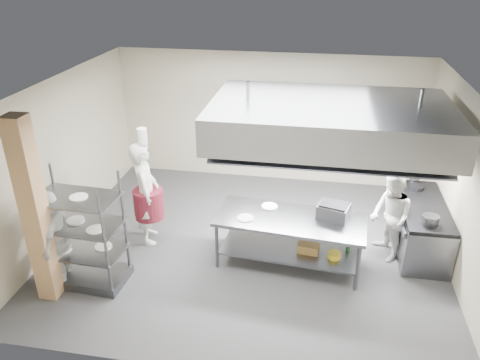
% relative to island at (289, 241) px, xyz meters
% --- Properties ---
extents(floor, '(7.00, 7.00, 0.00)m').
position_rel_island_xyz_m(floor, '(-0.77, 0.41, -0.46)').
color(floor, '#38383A').
rests_on(floor, ground).
extents(ceiling, '(7.00, 7.00, 0.00)m').
position_rel_island_xyz_m(ceiling, '(-0.77, 0.41, 2.54)').
color(ceiling, silver).
rests_on(ceiling, wall_back).
extents(wall_back, '(7.00, 0.00, 7.00)m').
position_rel_island_xyz_m(wall_back, '(-0.77, 3.41, 1.04)').
color(wall_back, '#AEA48A').
rests_on(wall_back, ground).
extents(wall_left, '(0.00, 6.00, 6.00)m').
position_rel_island_xyz_m(wall_left, '(-4.27, 0.41, 1.04)').
color(wall_left, '#AEA48A').
rests_on(wall_left, ground).
extents(wall_right, '(0.00, 6.00, 6.00)m').
position_rel_island_xyz_m(wall_right, '(2.73, 0.41, 1.04)').
color(wall_right, '#AEA48A').
rests_on(wall_right, ground).
extents(column, '(0.30, 0.30, 3.00)m').
position_rel_island_xyz_m(column, '(-3.67, -1.49, 1.04)').
color(column, tan).
rests_on(column, floor).
extents(exhaust_hood, '(4.00, 2.50, 0.60)m').
position_rel_island_xyz_m(exhaust_hood, '(0.53, 0.81, 1.94)').
color(exhaust_hood, slate).
rests_on(exhaust_hood, ceiling).
extents(hood_strip_a, '(1.60, 0.12, 0.04)m').
position_rel_island_xyz_m(hood_strip_a, '(-0.37, 0.81, 1.62)').
color(hood_strip_a, white).
rests_on(hood_strip_a, exhaust_hood).
extents(hood_strip_b, '(1.60, 0.12, 0.04)m').
position_rel_island_xyz_m(hood_strip_b, '(1.43, 0.81, 1.62)').
color(hood_strip_b, white).
rests_on(hood_strip_b, exhaust_hood).
extents(wall_shelf, '(1.50, 0.28, 0.04)m').
position_rel_island_xyz_m(wall_shelf, '(1.03, 3.25, 1.04)').
color(wall_shelf, slate).
rests_on(wall_shelf, wall_back).
extents(island, '(2.60, 1.28, 0.91)m').
position_rel_island_xyz_m(island, '(0.00, 0.00, 0.00)').
color(island, gray).
rests_on(island, floor).
extents(island_worktop, '(2.60, 1.28, 0.06)m').
position_rel_island_xyz_m(island_worktop, '(0.00, 0.00, 0.42)').
color(island_worktop, slate).
rests_on(island_worktop, island).
extents(island_undershelf, '(2.39, 1.15, 0.04)m').
position_rel_island_xyz_m(island_undershelf, '(0.00, 0.00, -0.16)').
color(island_undershelf, slate).
rests_on(island_undershelf, island).
extents(pass_rack, '(1.32, 0.82, 1.92)m').
position_rel_island_xyz_m(pass_rack, '(-3.25, -1.04, 0.51)').
color(pass_rack, slate).
rests_on(pass_rack, floor).
extents(cooking_range, '(0.80, 2.00, 0.84)m').
position_rel_island_xyz_m(cooking_range, '(2.31, 0.91, -0.04)').
color(cooking_range, gray).
rests_on(cooking_range, floor).
extents(range_top, '(0.78, 1.96, 0.06)m').
position_rel_island_xyz_m(range_top, '(2.31, 0.91, 0.41)').
color(range_top, black).
rests_on(range_top, cooking_range).
extents(chef_head, '(0.68, 0.83, 1.97)m').
position_rel_island_xyz_m(chef_head, '(-2.67, 0.32, 0.53)').
color(chef_head, silver).
rests_on(chef_head, floor).
extents(chef_line, '(0.84, 0.94, 1.62)m').
position_rel_island_xyz_m(chef_line, '(1.70, 0.51, 0.35)').
color(chef_line, silver).
rests_on(chef_line, floor).
extents(chef_plating, '(0.63, 1.07, 1.71)m').
position_rel_island_xyz_m(chef_plating, '(-3.62, -1.19, 0.40)').
color(chef_plating, silver).
rests_on(chef_plating, floor).
extents(griddle, '(0.59, 0.51, 0.24)m').
position_rel_island_xyz_m(griddle, '(0.70, 0.14, 0.58)').
color(griddle, slate).
rests_on(griddle, island_worktop).
extents(wicker_basket, '(0.38, 0.29, 0.16)m').
position_rel_island_xyz_m(wicker_basket, '(0.33, -0.07, -0.06)').
color(wicker_basket, brown).
rests_on(wicker_basket, island_undershelf).
extents(stockpot, '(0.24, 0.24, 0.17)m').
position_rel_island_xyz_m(stockpot, '(2.29, 0.21, 0.53)').
color(stockpot, gray).
rests_on(stockpot, range_top).
extents(plate_stack, '(0.28, 0.28, 0.05)m').
position_rel_island_xyz_m(plate_stack, '(-3.25, -1.04, 0.16)').
color(plate_stack, white).
rests_on(plate_stack, pass_rack).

